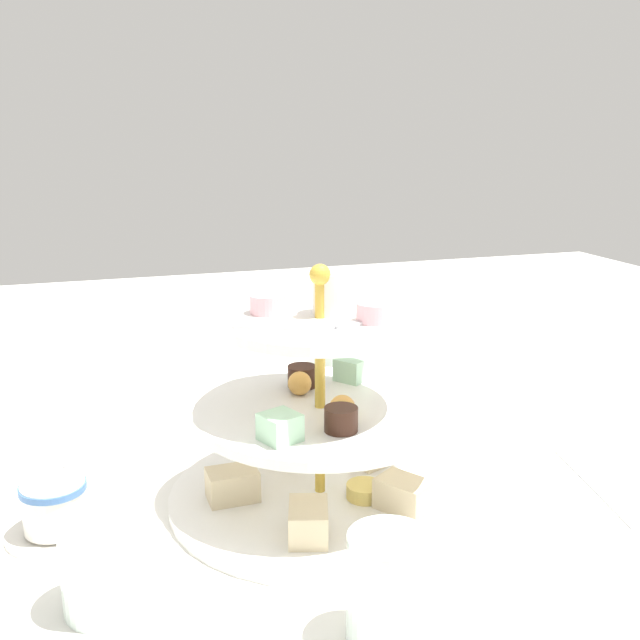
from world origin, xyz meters
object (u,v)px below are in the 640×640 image
Objects in this scene: water_glass_short_left at (104,567)px; water_glass_mid_back at (388,589)px; water_glass_tall_right at (333,370)px; butter_knife_left at (595,484)px; butter_knife_right at (114,437)px; tiered_serving_stand at (321,432)px; teacup_with_saucer at (55,510)px.

water_glass_short_left is 0.85× the size of water_glass_mid_back.
butter_knife_left is (0.19, -0.28, -0.05)m from water_glass_tall_right.
water_glass_tall_right is 0.44m from water_glass_short_left.
water_glass_mid_back is at bearing 63.26° from butter_knife_right.
butter_knife_right is at bearing 131.32° from tiered_serving_stand.
tiered_serving_stand is 1.75× the size of butter_knife_right.
water_glass_mid_back reaches higher than water_glass_short_left.
water_glass_tall_right is at bearing 31.65° from teacup_with_saucer.
water_glass_short_left is at bearing 152.26° from water_glass_mid_back.
butter_knife_left is (0.28, -0.06, -0.07)m from tiered_serving_stand.
butter_knife_right is 0.46m from water_glass_mid_back.
water_glass_short_left is 0.22m from water_glass_mid_back.
teacup_with_saucer is at bearing -148.35° from water_glass_tall_right.
butter_knife_left is (0.53, -0.07, -0.02)m from teacup_with_saucer.
water_glass_short_left is at bearing -72.39° from teacup_with_saucer.
teacup_with_saucer is 0.53× the size of butter_knife_right.
water_glass_mid_back is at bearing -27.74° from water_glass_short_left.
water_glass_tall_right is at bearing 48.16° from water_glass_short_left.
water_glass_short_left is at bearing -151.98° from tiered_serving_stand.
butter_knife_left is 0.34m from water_glass_mid_back.
butter_knife_right is at bearing 86.55° from water_glass_short_left.
water_glass_tall_right is 1.58× the size of water_glass_short_left.
water_glass_tall_right is 0.66× the size of butter_knife_left.
water_glass_tall_right is at bearing 46.06° from butter_knife_left.
tiered_serving_stand is 3.30× the size of teacup_with_saucer.
butter_knife_right is 2.02× the size of water_glass_mid_back.
water_glass_mid_back is (0.17, -0.43, 0.04)m from butter_knife_right.
water_glass_tall_right reaches higher than butter_knife_right.
teacup_with_saucer is at bearing 93.68° from butter_knife_left.
tiered_serving_stand is 0.21m from water_glass_mid_back.
teacup_with_saucer is 0.21m from butter_knife_right.
water_glass_short_left is 0.79× the size of teacup_with_saucer.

